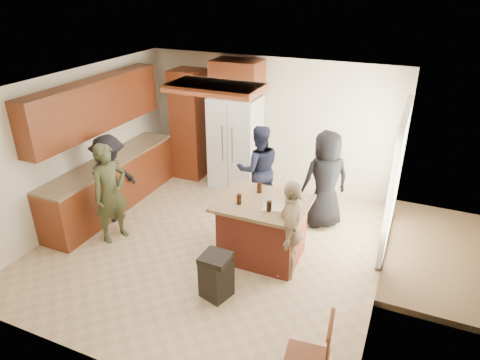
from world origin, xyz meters
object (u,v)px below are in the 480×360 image
at_px(person_behind_right, 325,180).
at_px(person_counter, 111,179).
at_px(person_front_left, 110,193).
at_px(trash_bin, 216,275).
at_px(person_behind_left, 258,169).
at_px(refrigerator, 236,142).
at_px(person_side_right, 291,229).
at_px(kitchen_island, 262,229).

xyz_separation_m(person_behind_right, person_counter, (-3.33, -1.23, -0.07)).
relative_size(person_front_left, trash_bin, 2.54).
bearing_deg(trash_bin, person_behind_right, 70.12).
xyz_separation_m(person_front_left, person_behind_left, (1.76, 1.77, -0.01)).
distance_m(person_front_left, refrigerator, 2.73).
relative_size(person_side_right, person_counter, 0.96).
relative_size(person_behind_right, trash_bin, 2.63).
bearing_deg(person_front_left, trash_bin, -87.06).
bearing_deg(kitchen_island, person_behind_right, 64.57).
xyz_separation_m(person_counter, refrigerator, (1.37, 2.06, 0.14)).
xyz_separation_m(person_front_left, person_counter, (-0.39, 0.49, -0.04)).
xyz_separation_m(person_front_left, refrigerator, (0.98, 2.55, 0.10)).
relative_size(person_behind_left, kitchen_island, 1.23).
bearing_deg(person_front_left, kitchen_island, -60.13).
height_order(person_behind_left, refrigerator, refrigerator).
bearing_deg(kitchen_island, refrigerator, 122.92).
height_order(person_front_left, person_side_right, person_front_left).
relative_size(person_counter, kitchen_island, 1.19).
bearing_deg(person_behind_right, person_behind_left, -39.87).
distance_m(kitchen_island, trash_bin, 1.09).
bearing_deg(refrigerator, person_behind_right, -22.90).
distance_m(person_counter, kitchen_island, 2.74).
bearing_deg(kitchen_island, person_side_right, -25.34).
bearing_deg(person_behind_right, person_side_right, 48.32).
relative_size(person_behind_right, person_side_right, 1.14).
xyz_separation_m(person_behind_left, person_side_right, (1.07, -1.55, -0.06)).
height_order(person_front_left, refrigerator, refrigerator).
xyz_separation_m(person_behind_right, kitchen_island, (-0.60, -1.27, -0.35)).
relative_size(person_behind_right, kitchen_island, 1.29).
bearing_deg(trash_bin, refrigerator, 109.57).
xyz_separation_m(person_side_right, kitchen_island, (-0.49, 0.23, -0.25)).
relative_size(person_front_left, person_counter, 1.05).
distance_m(person_behind_left, trash_bin, 2.44).
height_order(person_behind_right, kitchen_island, person_behind_right).
xyz_separation_m(person_front_left, kitchen_island, (2.34, 0.45, -0.33)).
bearing_deg(refrigerator, person_front_left, -111.07).
relative_size(person_side_right, refrigerator, 0.81).
distance_m(person_behind_left, person_counter, 2.50).
relative_size(person_behind_left, refrigerator, 0.88).
relative_size(person_front_left, person_side_right, 1.10).
height_order(person_front_left, person_counter, person_front_left).
distance_m(person_behind_left, refrigerator, 1.11).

